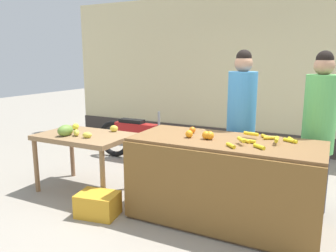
{
  "coord_description": "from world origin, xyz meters",
  "views": [
    {
      "loc": [
        1.29,
        -3.22,
        1.71
      ],
      "look_at": [
        -0.41,
        0.15,
        0.94
      ],
      "focal_mm": 35.35,
      "sensor_mm": 36.0,
      "label": 1
    }
  ],
  "objects_px": {
    "vendor_woman_blue_shirt": "(241,126)",
    "produce_crate": "(98,204)",
    "produce_sack": "(170,164)",
    "vendor_woman_green_shirt": "(318,133)",
    "parked_motorcycle": "(137,137)"
  },
  "relations": [
    {
      "from": "vendor_woman_blue_shirt",
      "to": "produce_crate",
      "type": "bearing_deg",
      "value": -136.79
    },
    {
      "from": "vendor_woman_green_shirt",
      "to": "produce_crate",
      "type": "xyz_separation_m",
      "value": [
        -2.11,
        -1.21,
        -0.78
      ]
    },
    {
      "from": "vendor_woman_green_shirt",
      "to": "produce_crate",
      "type": "relative_size",
      "value": 4.09
    },
    {
      "from": "vendor_woman_green_shirt",
      "to": "parked_motorcycle",
      "type": "distance_m",
      "value": 2.96
    },
    {
      "from": "vendor_woman_blue_shirt",
      "to": "vendor_woman_green_shirt",
      "type": "bearing_deg",
      "value": 1.79
    },
    {
      "from": "vendor_woman_blue_shirt",
      "to": "produce_crate",
      "type": "relative_size",
      "value": 4.13
    },
    {
      "from": "parked_motorcycle",
      "to": "produce_sack",
      "type": "distance_m",
      "value": 1.15
    },
    {
      "from": "parked_motorcycle",
      "to": "produce_crate",
      "type": "relative_size",
      "value": 3.64
    },
    {
      "from": "vendor_woman_green_shirt",
      "to": "parked_motorcycle",
      "type": "relative_size",
      "value": 1.13
    },
    {
      "from": "vendor_woman_blue_shirt",
      "to": "vendor_woman_green_shirt",
      "type": "distance_m",
      "value": 0.85
    },
    {
      "from": "vendor_woman_green_shirt",
      "to": "produce_sack",
      "type": "bearing_deg",
      "value": 176.58
    },
    {
      "from": "vendor_woman_blue_shirt",
      "to": "parked_motorcycle",
      "type": "height_order",
      "value": "vendor_woman_blue_shirt"
    },
    {
      "from": "vendor_woman_blue_shirt",
      "to": "produce_sack",
      "type": "bearing_deg",
      "value": 172.31
    },
    {
      "from": "produce_crate",
      "to": "parked_motorcycle",
      "type": "bearing_deg",
      "value": 109.87
    },
    {
      "from": "produce_crate",
      "to": "produce_sack",
      "type": "height_order",
      "value": "produce_sack"
    }
  ]
}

